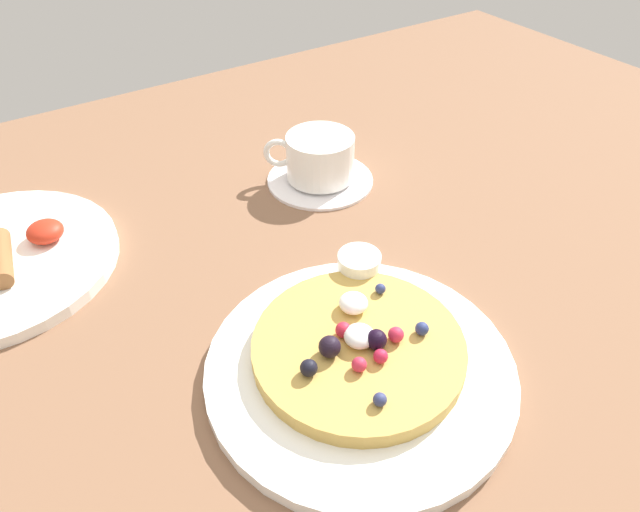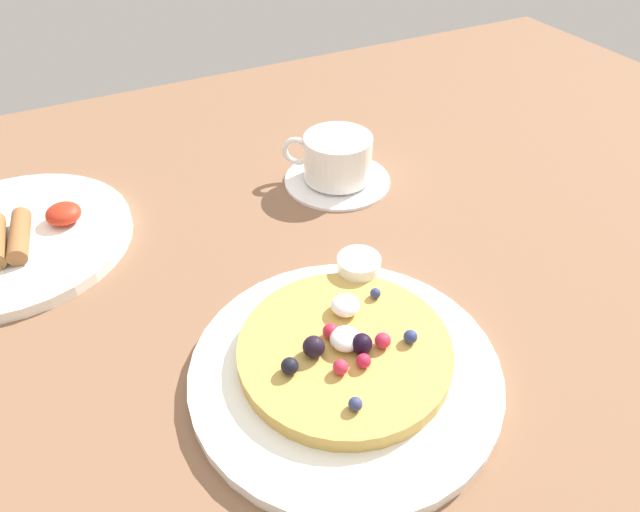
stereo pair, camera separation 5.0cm
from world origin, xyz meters
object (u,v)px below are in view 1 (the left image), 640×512
Objects in this scene: syrup_ramekin at (359,266)px; coffee_cup at (319,156)px; coffee_saucer at (320,179)px; pancake_plate at (360,368)px.

coffee_cup is (7.93, 19.67, 0.92)cm from syrup_ramekin.
coffee_saucer is at bearing -37.82° from coffee_cup.
pancake_plate reaches higher than coffee_saucer.
pancake_plate is 2.63× the size of coffee_cup.
coffee_saucer is (14.73, 28.99, -0.28)cm from pancake_plate.
syrup_ramekin is 21.23cm from coffee_cup.
syrup_ramekin is 0.32× the size of coffee_saucer.
syrup_ramekin is 0.42× the size of coffee_cup.
pancake_plate is at bearing -125.41° from syrup_ramekin.
syrup_ramekin reaches higher than coffee_saucer.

